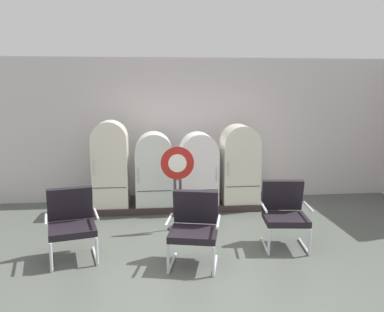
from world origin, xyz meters
The scene contains 11 objects.
ground centered at (0.00, 0.00, -0.03)m, with size 12.00×10.00×0.05m, color #4B514A.
back_wall centered at (0.00, 3.66, 1.47)m, with size 11.76×0.12×2.92m.
display_plinth centered at (0.00, 3.02, 0.06)m, with size 3.85×0.95×0.12m, color #322927.
refrigerator_0 centered at (-1.25, 2.88, 0.97)m, with size 0.65×0.61×1.60m.
refrigerator_1 centered at (-0.44, 2.92, 0.83)m, with size 0.70×0.69×1.37m.
refrigerator_2 centered at (0.42, 2.89, 0.83)m, with size 0.71×0.62×1.36m.
refrigerator_3 centered at (1.22, 2.90, 0.91)m, with size 0.70×0.65×1.50m.
armchair_left centered at (-1.59, 0.81, 0.53)m, with size 0.78×0.79×0.97m.
armchair_right centered at (1.46, 0.93, 0.53)m, with size 0.74×0.73×0.97m.
armchair_center centered at (0.07, 0.48, 0.53)m, with size 0.78×0.79×0.97m.
sign_stand centered at (-0.07, 1.76, 0.73)m, with size 0.54×0.32×1.40m.
Camera 1 is at (-0.49, -4.57, 2.35)m, focal length 37.40 mm.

